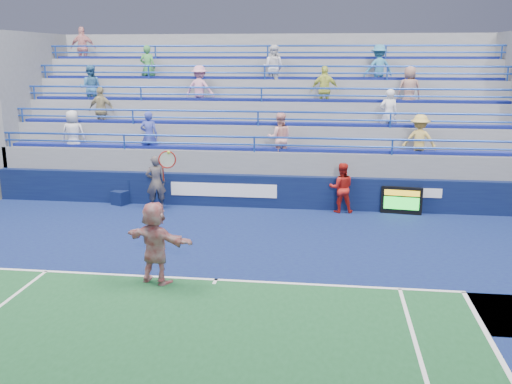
# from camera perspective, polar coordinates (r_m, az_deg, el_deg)

# --- Properties ---
(ground) EXTENTS (120.00, 120.00, 0.00)m
(ground) POSITION_cam_1_polar(r_m,az_deg,el_deg) (13.18, -4.02, -8.82)
(ground) COLOR #333538
(sponsor_wall) EXTENTS (18.00, 0.32, 1.10)m
(sponsor_wall) POSITION_cam_1_polar(r_m,az_deg,el_deg) (19.13, -0.24, 0.08)
(sponsor_wall) COLOR #0A1038
(sponsor_wall) RESTS_ON ground
(bleacher_stand) EXTENTS (18.00, 5.60, 6.13)m
(bleacher_stand) POSITION_cam_1_polar(r_m,az_deg,el_deg) (22.62, 1.00, 4.75)
(bleacher_stand) COLOR slate
(bleacher_stand) RESTS_ON ground
(serve_speed_board) EXTENTS (1.30, 0.30, 0.90)m
(serve_speed_board) POSITION_cam_1_polar(r_m,az_deg,el_deg) (18.89, 14.35, -0.84)
(serve_speed_board) COLOR black
(serve_speed_board) RESTS_ON ground
(judge_chair) EXTENTS (0.63, 0.65, 0.86)m
(judge_chair) POSITION_cam_1_polar(r_m,az_deg,el_deg) (20.08, -13.38, -0.45)
(judge_chair) COLOR #0C173C
(judge_chair) RESTS_ON ground
(tennis_player) EXTENTS (1.84, 1.13, 3.03)m
(tennis_player) POSITION_cam_1_polar(r_m,az_deg,el_deg) (12.91, -10.06, -5.00)
(tennis_player) COLOR silver
(tennis_player) RESTS_ON ground
(line_judge) EXTENTS (0.77, 0.65, 1.80)m
(line_judge) POSITION_cam_1_polar(r_m,az_deg,el_deg) (19.15, -9.98, 0.95)
(line_judge) COLOR #121933
(line_judge) RESTS_ON ground
(ball_girl) EXTENTS (0.84, 0.68, 1.64)m
(ball_girl) POSITION_cam_1_polar(r_m,az_deg,el_deg) (18.64, 8.53, 0.41)
(ball_girl) COLOR #B31B14
(ball_girl) RESTS_ON ground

